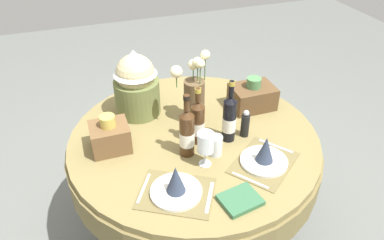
{
  "coord_description": "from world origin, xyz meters",
  "views": [
    {
      "loc": [
        -0.55,
        -1.54,
        1.99
      ],
      "look_at": [
        0.0,
        0.03,
        0.83
      ],
      "focal_mm": 34.43,
      "sensor_mm": 36.0,
      "label": 1
    }
  ],
  "objects_px": {
    "tumbler_near_right": "(216,145)",
    "gift_tub_back_left": "(136,81)",
    "flower_vase": "(194,94)",
    "pepper_mill": "(245,124)",
    "wine_bottle_left": "(187,133)",
    "wine_bottle_centre": "(229,118)",
    "place_setting_right": "(265,156)",
    "book_on_table": "(240,200)",
    "woven_basket_side_right": "(252,96)",
    "dining_table": "(194,154)",
    "place_setting_left": "(176,186)",
    "woven_basket_side_left": "(110,136)",
    "wine_bottle_rear": "(197,122)",
    "wine_glass_left": "(206,143)"
  },
  "relations": [
    {
      "from": "place_setting_left",
      "to": "wine_glass_left",
      "type": "height_order",
      "value": "wine_glass_left"
    },
    {
      "from": "wine_bottle_left",
      "to": "wine_glass_left",
      "type": "relative_size",
      "value": 1.84
    },
    {
      "from": "place_setting_right",
      "to": "pepper_mill",
      "type": "height_order",
      "value": "pepper_mill"
    },
    {
      "from": "pepper_mill",
      "to": "tumbler_near_right",
      "type": "bearing_deg",
      "value": -155.7
    },
    {
      "from": "wine_bottle_left",
      "to": "wine_bottle_centre",
      "type": "bearing_deg",
      "value": 9.65
    },
    {
      "from": "wine_bottle_rear",
      "to": "gift_tub_back_left",
      "type": "height_order",
      "value": "gift_tub_back_left"
    },
    {
      "from": "dining_table",
      "to": "woven_basket_side_right",
      "type": "distance_m",
      "value": 0.51
    },
    {
      "from": "pepper_mill",
      "to": "book_on_table",
      "type": "relative_size",
      "value": 0.95
    },
    {
      "from": "flower_vase",
      "to": "book_on_table",
      "type": "bearing_deg",
      "value": -91.24
    },
    {
      "from": "place_setting_left",
      "to": "book_on_table",
      "type": "relative_size",
      "value": 2.44
    },
    {
      "from": "place_setting_left",
      "to": "gift_tub_back_left",
      "type": "bearing_deg",
      "value": 91.22
    },
    {
      "from": "book_on_table",
      "to": "woven_basket_side_right",
      "type": "xyz_separation_m",
      "value": [
        0.4,
        0.69,
        0.06
      ]
    },
    {
      "from": "tumbler_near_right",
      "to": "wine_bottle_left",
      "type": "bearing_deg",
      "value": 158.94
    },
    {
      "from": "book_on_table",
      "to": "gift_tub_back_left",
      "type": "height_order",
      "value": "gift_tub_back_left"
    },
    {
      "from": "place_setting_left",
      "to": "flower_vase",
      "type": "bearing_deg",
      "value": 62.85
    },
    {
      "from": "place_setting_left",
      "to": "wine_bottle_centre",
      "type": "distance_m",
      "value": 0.5
    },
    {
      "from": "pepper_mill",
      "to": "woven_basket_side_right",
      "type": "relative_size",
      "value": 0.64
    },
    {
      "from": "flower_vase",
      "to": "wine_bottle_left",
      "type": "height_order",
      "value": "flower_vase"
    },
    {
      "from": "dining_table",
      "to": "wine_bottle_left",
      "type": "relative_size",
      "value": 4.0
    },
    {
      "from": "wine_glass_left",
      "to": "pepper_mill",
      "type": "height_order",
      "value": "wine_glass_left"
    },
    {
      "from": "place_setting_left",
      "to": "woven_basket_side_left",
      "type": "bearing_deg",
      "value": 117.9
    },
    {
      "from": "tumbler_near_right",
      "to": "woven_basket_side_right",
      "type": "distance_m",
      "value": 0.52
    },
    {
      "from": "wine_bottle_centre",
      "to": "gift_tub_back_left",
      "type": "xyz_separation_m",
      "value": [
        -0.41,
        0.42,
        0.08
      ]
    },
    {
      "from": "wine_glass_left",
      "to": "place_setting_right",
      "type": "bearing_deg",
      "value": -17.65
    },
    {
      "from": "wine_bottle_centre",
      "to": "place_setting_left",
      "type": "bearing_deg",
      "value": -142.63
    },
    {
      "from": "dining_table",
      "to": "gift_tub_back_left",
      "type": "height_order",
      "value": "gift_tub_back_left"
    },
    {
      "from": "place_setting_right",
      "to": "wine_bottle_centre",
      "type": "height_order",
      "value": "wine_bottle_centre"
    },
    {
      "from": "flower_vase",
      "to": "gift_tub_back_left",
      "type": "xyz_separation_m",
      "value": [
        -0.29,
        0.19,
        0.04
      ]
    },
    {
      "from": "dining_table",
      "to": "place_setting_right",
      "type": "height_order",
      "value": "place_setting_right"
    },
    {
      "from": "tumbler_near_right",
      "to": "woven_basket_side_left",
      "type": "relative_size",
      "value": 0.54
    },
    {
      "from": "wine_bottle_centre",
      "to": "place_setting_right",
      "type": "bearing_deg",
      "value": -69.6
    },
    {
      "from": "dining_table",
      "to": "place_setting_right",
      "type": "relative_size",
      "value": 3.3
    },
    {
      "from": "wine_bottle_rear",
      "to": "tumbler_near_right",
      "type": "xyz_separation_m",
      "value": [
        0.05,
        -0.13,
        -0.07
      ]
    },
    {
      "from": "place_setting_left",
      "to": "place_setting_right",
      "type": "height_order",
      "value": "same"
    },
    {
      "from": "dining_table",
      "to": "wine_glass_left",
      "type": "relative_size",
      "value": 7.35
    },
    {
      "from": "wine_bottle_left",
      "to": "woven_basket_side_right",
      "type": "distance_m",
      "value": 0.6
    },
    {
      "from": "book_on_table",
      "to": "wine_bottle_rear",
      "type": "bearing_deg",
      "value": 84.36
    },
    {
      "from": "book_on_table",
      "to": "dining_table",
      "type": "bearing_deg",
      "value": 83.51
    },
    {
      "from": "place_setting_right",
      "to": "wine_bottle_rear",
      "type": "distance_m",
      "value": 0.39
    },
    {
      "from": "book_on_table",
      "to": "tumbler_near_right",
      "type": "bearing_deg",
      "value": 76.87
    },
    {
      "from": "pepper_mill",
      "to": "wine_bottle_centre",
      "type": "bearing_deg",
      "value": -179.63
    },
    {
      "from": "dining_table",
      "to": "woven_basket_side_right",
      "type": "relative_size",
      "value": 5.48
    },
    {
      "from": "wine_bottle_rear",
      "to": "gift_tub_back_left",
      "type": "distance_m",
      "value": 0.46
    },
    {
      "from": "wine_bottle_centre",
      "to": "wine_glass_left",
      "type": "height_order",
      "value": "wine_bottle_centre"
    },
    {
      "from": "flower_vase",
      "to": "pepper_mill",
      "type": "bearing_deg",
      "value": -46.33
    },
    {
      "from": "wine_bottle_left",
      "to": "wine_bottle_rear",
      "type": "height_order",
      "value": "wine_bottle_left"
    },
    {
      "from": "tumbler_near_right",
      "to": "gift_tub_back_left",
      "type": "distance_m",
      "value": 0.62
    },
    {
      "from": "place_setting_left",
      "to": "tumbler_near_right",
      "type": "xyz_separation_m",
      "value": [
        0.28,
        0.2,
        0.01
      ]
    },
    {
      "from": "wine_glass_left",
      "to": "wine_bottle_rear",
      "type": "bearing_deg",
      "value": 82.9
    },
    {
      "from": "flower_vase",
      "to": "gift_tub_back_left",
      "type": "distance_m",
      "value": 0.35
    }
  ]
}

